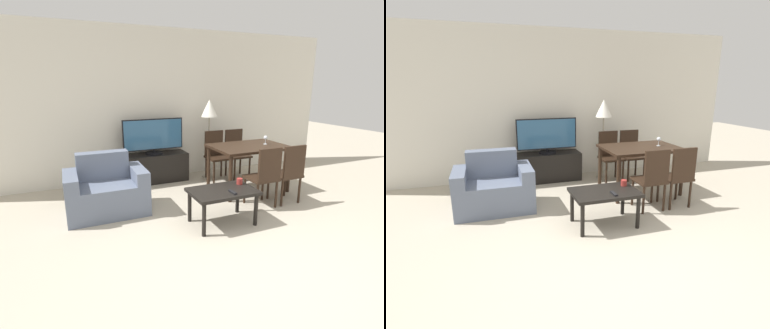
# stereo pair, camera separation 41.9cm
# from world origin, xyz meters

# --- Properties ---
(ground_plane) EXTENTS (18.00, 18.00, 0.00)m
(ground_plane) POSITION_xyz_m (0.00, 0.00, 0.00)
(ground_plane) COLOR #B2A893
(wall_back) EXTENTS (7.18, 0.06, 2.70)m
(wall_back) POSITION_xyz_m (0.00, 3.29, 1.35)
(wall_back) COLOR silver
(wall_back) RESTS_ON ground_plane
(armchair) EXTENTS (1.07, 0.70, 0.82)m
(armchair) POSITION_xyz_m (-1.24, 1.95, 0.30)
(armchair) COLOR slate
(armchair) RESTS_ON ground_plane
(tv_stand) EXTENTS (1.20, 0.42, 0.52)m
(tv_stand) POSITION_xyz_m (-0.24, 3.01, 0.26)
(tv_stand) COLOR black
(tv_stand) RESTS_ON ground_plane
(tv) EXTENTS (1.08, 0.32, 0.63)m
(tv) POSITION_xyz_m (-0.24, 3.00, 0.84)
(tv) COLOR black
(tv) RESTS_ON tv_stand
(coffee_table) EXTENTS (0.83, 0.54, 0.46)m
(coffee_table) POSITION_xyz_m (0.07, 1.01, 0.39)
(coffee_table) COLOR black
(coffee_table) RESTS_ON ground_plane
(dining_table) EXTENTS (1.22, 0.86, 0.76)m
(dining_table) POSITION_xyz_m (1.09, 1.97, 0.67)
(dining_table) COLOR black
(dining_table) RESTS_ON ground_plane
(dining_chair_near) EXTENTS (0.40, 0.40, 0.90)m
(dining_chair_near) POSITION_xyz_m (0.87, 1.23, 0.50)
(dining_chair_near) COLOR black
(dining_chair_near) RESTS_ON ground_plane
(dining_chair_far) EXTENTS (0.40, 0.40, 0.90)m
(dining_chair_far) POSITION_xyz_m (1.30, 2.71, 0.50)
(dining_chair_far) COLOR black
(dining_chair_far) RESTS_ON ground_plane
(dining_chair_near_right) EXTENTS (0.40, 0.40, 0.90)m
(dining_chair_near_right) POSITION_xyz_m (1.30, 1.23, 0.50)
(dining_chair_near_right) COLOR black
(dining_chair_near_right) RESTS_ON ground_plane
(dining_chair_far_left) EXTENTS (0.40, 0.40, 0.90)m
(dining_chair_far_left) POSITION_xyz_m (0.87, 2.71, 0.50)
(dining_chair_far_left) COLOR black
(dining_chair_far_left) RESTS_ON ground_plane
(floor_lamp) EXTENTS (0.31, 0.31, 1.47)m
(floor_lamp) POSITION_xyz_m (0.79, 2.86, 1.24)
(floor_lamp) COLOR gray
(floor_lamp) RESTS_ON ground_plane
(remote_primary) EXTENTS (0.04, 0.15, 0.02)m
(remote_primary) POSITION_xyz_m (0.13, 0.87, 0.47)
(remote_primary) COLOR black
(remote_primary) RESTS_ON coffee_table
(cup_white_near) EXTENTS (0.08, 0.08, 0.08)m
(cup_white_near) POSITION_xyz_m (0.39, 1.12, 0.50)
(cup_white_near) COLOR maroon
(cup_white_near) RESTS_ON coffee_table
(wine_glass_left) EXTENTS (0.07, 0.07, 0.15)m
(wine_glass_left) POSITION_xyz_m (1.40, 1.96, 0.86)
(wine_glass_left) COLOR silver
(wine_glass_left) RESTS_ON dining_table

